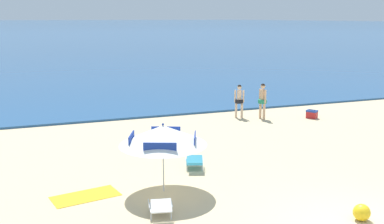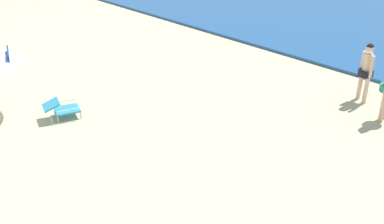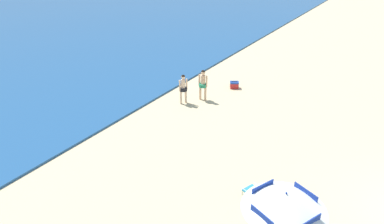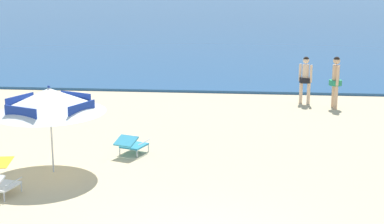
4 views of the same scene
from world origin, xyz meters
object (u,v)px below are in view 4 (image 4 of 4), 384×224
(beach_umbrella_striped_main, at_px, (50,100))
(person_standing_near_shore, at_px, (305,77))
(person_standing_beside, at_px, (336,79))
(lounge_chair_under_umbrella, at_px, (131,144))

(beach_umbrella_striped_main, height_order, person_standing_near_shore, beach_umbrella_striped_main)
(beach_umbrella_striped_main, xyz_separation_m, person_standing_beside, (7.20, 7.21, -0.64))
(person_standing_beside, bearing_deg, beach_umbrella_striped_main, -134.98)
(beach_umbrella_striped_main, height_order, lounge_chair_under_umbrella, beach_umbrella_striped_main)
(beach_umbrella_striped_main, xyz_separation_m, lounge_chair_under_umbrella, (1.49, 1.45, -1.37))
(lounge_chair_under_umbrella, distance_m, person_standing_near_shore, 8.03)
(beach_umbrella_striped_main, distance_m, person_standing_beside, 10.21)
(lounge_chair_under_umbrella, bearing_deg, person_standing_beside, 45.23)
(lounge_chair_under_umbrella, xyz_separation_m, person_standing_near_shore, (4.79, 6.40, 0.67))
(person_standing_near_shore, bearing_deg, lounge_chair_under_umbrella, -126.80)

